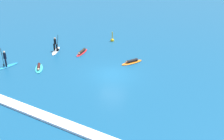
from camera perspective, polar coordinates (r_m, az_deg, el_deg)
The scene contains 8 objects.
ground_plane at distance 25.70m, azimuth 0.00°, elevation -1.01°, with size 120.00×120.00×0.00m, color navy.
surfer_on_blue_board at distance 29.44m, azimuth -22.26°, elevation 1.52°, with size 0.97×2.74×2.06m.
surfer_on_red_board at distance 31.40m, azimuth -6.62°, elevation 3.96°, with size 1.19×2.85×0.38m.
surfer_on_white_board at distance 32.42m, azimuth -12.25°, elevation 4.82°, with size 1.91×2.93×2.05m.
surfer_on_orange_board at distance 28.44m, azimuth 4.37°, elevation 1.82°, with size 1.85×2.70×0.41m.
surfer_on_teal_board at distance 27.96m, azimuth -15.74°, elevation 0.51°, with size 2.17×2.30×0.40m.
marker_buoy at distance 35.47m, azimuth 0.06°, elevation 6.62°, with size 0.50×0.50×1.42m.
wave_crest at distance 19.57m, azimuth -13.34°, elevation -10.37°, with size 21.86×0.90×0.18m, color white.
Camera 1 is at (11.69, -20.03, 11.05)m, focal length 41.68 mm.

